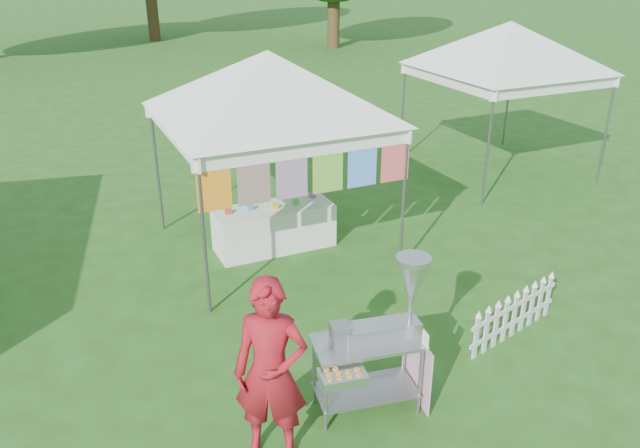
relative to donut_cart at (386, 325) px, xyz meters
name	(u,v)px	position (x,y,z in m)	size (l,w,h in m)	color
ground	(388,375)	(0.31, 0.40, -0.96)	(120.00, 120.00, 0.00)	#284C15
canopy_main	(268,51)	(0.31, 3.90, 2.02)	(4.24, 4.24, 3.45)	#59595E
canopy_right	(511,21)	(5.81, 5.40, 2.03)	(4.24, 4.24, 3.45)	#59595E
donut_cart	(386,325)	(0.00, 0.00, 0.00)	(1.27, 0.79, 1.64)	gray
vendor	(271,372)	(-1.23, -0.14, -0.06)	(0.66, 0.43, 1.81)	maroon
picket_fence	(514,315)	(2.05, 0.43, -0.68)	(1.58, 0.43, 0.56)	silver
display_table	(274,227)	(0.32, 3.89, -0.62)	(1.80, 0.70, 0.68)	white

